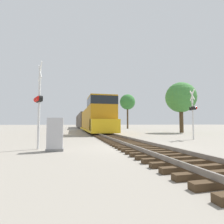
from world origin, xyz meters
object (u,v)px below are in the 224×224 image
object	(u,v)px
crossing_signal_near	(39,101)
tree_mid_background	(127,102)
freight_train	(85,121)
tree_far_right	(181,98)
crossing_signal_far	(193,110)
relay_cabinet	(55,135)

from	to	relation	value
crossing_signal_near	tree_mid_background	size ratio (longest dim) A/B	0.50
freight_train	tree_far_right	distance (m)	24.63
crossing_signal_near	crossing_signal_far	bearing A→B (deg)	84.39
tree_far_right	tree_mid_background	bearing A→B (deg)	93.01
relay_cabinet	tree_far_right	world-z (taller)	tree_far_right
relay_cabinet	crossing_signal_far	bearing A→B (deg)	18.85
freight_train	crossing_signal_far	world-z (taller)	freight_train
freight_train	tree_far_right	xyz separation A→B (m)	(12.25, -21.14, 3.10)
crossing_signal_near	tree_mid_background	bearing A→B (deg)	135.20
freight_train	tree_mid_background	world-z (taller)	tree_mid_background
tree_far_right	tree_mid_background	size ratio (longest dim) A/B	0.81
crossing_signal_far	relay_cabinet	size ratio (longest dim) A/B	2.60
crossing_signal_near	tree_mid_background	xyz separation A→B (m)	(16.40, 34.29, 4.50)
crossing_signal_near	relay_cabinet	world-z (taller)	crossing_signal_near
freight_train	tree_mid_background	xyz separation A→B (m)	(11.13, 0.31, 4.96)
tree_mid_background	crossing_signal_far	bearing A→B (deg)	-98.64
tree_mid_background	relay_cabinet	bearing A→B (deg)	-113.77
crossing_signal_far	tree_mid_background	distance (m)	32.16
freight_train	crossing_signal_near	bearing A→B (deg)	-98.82
crossing_signal_near	tree_mid_background	world-z (taller)	tree_mid_background
freight_train	tree_mid_background	size ratio (longest dim) A/B	5.79
crossing_signal_near	relay_cabinet	distance (m)	2.14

